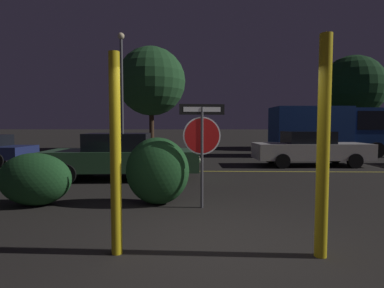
{
  "coord_description": "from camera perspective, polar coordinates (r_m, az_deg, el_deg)",
  "views": [
    {
      "loc": [
        -0.18,
        -4.23,
        1.74
      ],
      "look_at": [
        -0.45,
        4.8,
        1.18
      ],
      "focal_mm": 28.0,
      "sensor_mm": 36.0,
      "label": 1
    }
  ],
  "objects": [
    {
      "name": "ground_plane",
      "position": [
        4.57,
        4.06,
        -18.8
      ],
      "size": [
        260.0,
        260.0,
        0.0
      ],
      "primitive_type": "plane",
      "color": "black"
    },
    {
      "name": "road_center_stripe",
      "position": [
        11.42,
        2.57,
        -5.2
      ],
      "size": [
        41.23,
        0.12,
        0.01
      ],
      "primitive_type": "cube",
      "color": "gold",
      "rests_on": "ground_plane"
    },
    {
      "name": "stop_sign",
      "position": [
        6.25,
        1.91,
        1.74
      ],
      "size": [
        0.94,
        0.16,
        2.18
      ],
      "rotation": [
        0.0,
        0.0,
        0.14
      ],
      "color": "#4C4C51",
      "rests_on": "ground_plane"
    },
    {
      "name": "yellow_pole_left",
      "position": [
        4.12,
        -14.37,
        -1.96
      ],
      "size": [
        0.15,
        0.15,
        2.7
      ],
      "primitive_type": "cylinder",
      "color": "yellow",
      "rests_on": "ground_plane"
    },
    {
      "name": "yellow_pole_right",
      "position": [
        4.25,
        23.71,
        -0.59
      ],
      "size": [
        0.16,
        0.16,
        2.91
      ],
      "primitive_type": "cylinder",
      "color": "yellow",
      "rests_on": "ground_plane"
    },
    {
      "name": "hedge_bush_1",
      "position": [
        7.37,
        -27.74,
        -5.96
      ],
      "size": [
        1.58,
        0.93,
        1.15
      ],
      "primitive_type": "ellipsoid",
      "color": "#1E4C23",
      "rests_on": "ground_plane"
    },
    {
      "name": "hedge_bush_2",
      "position": [
        6.64,
        -6.58,
        -5.13
      ],
      "size": [
        1.39,
        0.89,
        1.48
      ],
      "primitive_type": "ellipsoid",
      "color": "#1E4C23",
      "rests_on": "ground_plane"
    },
    {
      "name": "passing_car_2",
      "position": [
        10.0,
        -13.15,
        -2.29
      ],
      "size": [
        5.05,
        2.15,
        1.49
      ],
      "rotation": [
        0.0,
        0.0,
        -1.5
      ],
      "color": "#335B38",
      "rests_on": "ground_plane"
    },
    {
      "name": "passing_car_3",
      "position": [
        13.88,
        21.55,
        -0.82
      ],
      "size": [
        4.95,
        2.02,
        1.49
      ],
      "rotation": [
        0.0,
        0.0,
        -1.52
      ],
      "color": "silver",
      "rests_on": "ground_plane"
    },
    {
      "name": "delivery_truck",
      "position": [
        18.85,
        25.44,
        2.8
      ],
      "size": [
        6.64,
        2.59,
        2.78
      ],
      "rotation": [
        0.0,
        0.0,
        -1.53
      ],
      "color": "navy",
      "rests_on": "ground_plane"
    },
    {
      "name": "street_lamp",
      "position": [
        17.72,
        -13.25,
        11.18
      ],
      "size": [
        0.38,
        0.38,
        6.94
      ],
      "color": "#4C4C51",
      "rests_on": "ground_plane"
    },
    {
      "name": "tree_0",
      "position": [
        25.05,
        28.16,
        9.43
      ],
      "size": [
        4.6,
        4.6,
        6.79
      ],
      "color": "#422D1E",
      "rests_on": "ground_plane"
    },
    {
      "name": "tree_1",
      "position": [
        20.92,
        -7.77,
        11.7
      ],
      "size": [
        4.63,
        4.63,
        7.04
      ],
      "color": "#422D1E",
      "rests_on": "ground_plane"
    }
  ]
}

